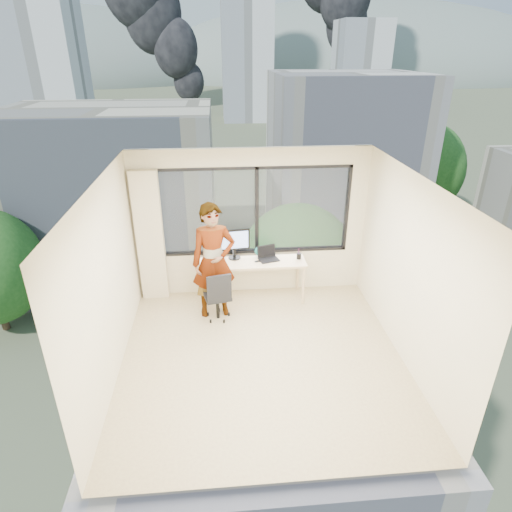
{
  "coord_description": "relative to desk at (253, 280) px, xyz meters",
  "views": [
    {
      "loc": [
        -0.52,
        -4.95,
        4.03
      ],
      "look_at": [
        0.0,
        1.0,
        1.15
      ],
      "focal_mm": 30.33,
      "sensor_mm": 36.0,
      "label": 1
    }
  ],
  "objects": [
    {
      "name": "floor",
      "position": [
        0.0,
        -1.66,
        -0.38
      ],
      "size": [
        4.0,
        4.0,
        0.01
      ],
      "primitive_type": "cube",
      "color": "tan",
      "rests_on": "ground"
    },
    {
      "name": "ceiling",
      "position": [
        0.0,
        -1.66,
        2.23
      ],
      "size": [
        4.0,
        4.0,
        0.01
      ],
      "primitive_type": "cube",
      "color": "white",
      "rests_on": "ground"
    },
    {
      "name": "wall_front",
      "position": [
        0.0,
        -3.66,
        0.93
      ],
      "size": [
        4.0,
        0.01,
        2.6
      ],
      "primitive_type": "cube",
      "color": "beige",
      "rests_on": "ground"
    },
    {
      "name": "wall_left",
      "position": [
        -2.0,
        -1.66,
        0.93
      ],
      "size": [
        0.01,
        4.0,
        2.6
      ],
      "primitive_type": "cube",
      "color": "beige",
      "rests_on": "ground"
    },
    {
      "name": "wall_right",
      "position": [
        2.0,
        -1.66,
        0.93
      ],
      "size": [
        0.01,
        4.0,
        2.6
      ],
      "primitive_type": "cube",
      "color": "beige",
      "rests_on": "ground"
    },
    {
      "name": "window_wall",
      "position": [
        0.05,
        0.34,
        1.15
      ],
      "size": [
        3.3,
        0.16,
        1.55
      ],
      "primitive_type": null,
      "color": "black",
      "rests_on": "ground"
    },
    {
      "name": "curtain",
      "position": [
        -1.72,
        0.22,
        0.77
      ],
      "size": [
        0.45,
        0.14,
        2.3
      ],
      "primitive_type": "cube",
      "color": "beige",
      "rests_on": "floor"
    },
    {
      "name": "desk",
      "position": [
        0.0,
        0.0,
        0.0
      ],
      "size": [
        1.8,
        0.6,
        0.75
      ],
      "primitive_type": "cube",
      "color": "tan",
      "rests_on": "floor"
    },
    {
      "name": "chair",
      "position": [
        -0.62,
        -0.57,
        0.08
      ],
      "size": [
        0.55,
        0.55,
        0.9
      ],
      "primitive_type": null,
      "rotation": [
        0.0,
        0.0,
        0.22
      ],
      "color": "black",
      "rests_on": "floor"
    },
    {
      "name": "person",
      "position": [
        -0.66,
        -0.41,
        0.59
      ],
      "size": [
        0.75,
        0.55,
        1.92
      ],
      "primitive_type": "imported",
      "rotation": [
        0.0,
        0.0,
        0.13
      ],
      "color": "#2D2D33",
      "rests_on": "floor"
    },
    {
      "name": "monitor",
      "position": [
        -0.31,
        0.12,
        0.64
      ],
      "size": [
        0.55,
        0.18,
        0.54
      ],
      "primitive_type": null,
      "rotation": [
        0.0,
        0.0,
        0.12
      ],
      "color": "black",
      "rests_on": "desk"
    },
    {
      "name": "game_console",
      "position": [
        -0.66,
        0.23,
        0.42
      ],
      "size": [
        0.39,
        0.35,
        0.08
      ],
      "primitive_type": "cube",
      "rotation": [
        0.0,
        0.0,
        0.23
      ],
      "color": "white",
      "rests_on": "desk"
    },
    {
      "name": "laptop",
      "position": [
        0.28,
        -0.01,
        0.48
      ],
      "size": [
        0.41,
        0.42,
        0.21
      ],
      "primitive_type": null,
      "rotation": [
        0.0,
        0.0,
        0.28
      ],
      "color": "black",
      "rests_on": "desk"
    },
    {
      "name": "cellphone",
      "position": [
        0.08,
        -0.05,
        0.38
      ],
      "size": [
        0.11,
        0.08,
        0.01
      ],
      "primitive_type": "cube",
      "rotation": [
        0.0,
        0.0,
        0.31
      ],
      "color": "black",
      "rests_on": "desk"
    },
    {
      "name": "pen_cup",
      "position": [
        0.8,
        -0.0,
        0.43
      ],
      "size": [
        0.1,
        0.1,
        0.1
      ],
      "primitive_type": "cylinder",
      "rotation": [
        0.0,
        0.0,
        -0.33
      ],
      "color": "black",
      "rests_on": "desk"
    },
    {
      "name": "handbag",
      "position": [
        0.18,
        0.15,
        0.48
      ],
      "size": [
        0.27,
        0.14,
        0.2
      ],
      "primitive_type": "ellipsoid",
      "rotation": [
        0.0,
        0.0,
        -0.01
      ],
      "color": "#0D524A",
      "rests_on": "desk"
    },
    {
      "name": "exterior_ground",
      "position": [
        0.0,
        118.34,
        -14.38
      ],
      "size": [
        400.0,
        400.0,
        0.04
      ],
      "primitive_type": "cube",
      "color": "#515B3D",
      "rests_on": "ground"
    },
    {
      "name": "near_bldg_a",
      "position": [
        -9.0,
        28.34,
        -7.38
      ],
      "size": [
        16.0,
        12.0,
        14.0
      ],
      "primitive_type": "cube",
      "color": "beige",
      "rests_on": "exterior_ground"
    },
    {
      "name": "near_bldg_b",
      "position": [
        12.0,
        36.34,
        -6.38
      ],
      "size": [
        14.0,
        13.0,
        16.0
      ],
      "primitive_type": "cube",
      "color": "beige",
      "rests_on": "exterior_ground"
    },
    {
      "name": "far_tower_a",
      "position": [
        -35.0,
        93.34,
        -0.38
      ],
      "size": [
        14.0,
        14.0,
        28.0
      ],
      "primitive_type": "cube",
      "color": "silver",
      "rests_on": "exterior_ground"
    },
    {
      "name": "far_tower_b",
      "position": [
        8.0,
        118.34,
        0.62
      ],
      "size": [
        13.0,
        13.0,
        30.0
      ],
      "primitive_type": "cube",
      "color": "silver",
      "rests_on": "exterior_ground"
    },
    {
      "name": "far_tower_c",
      "position": [
        45.0,
        138.34,
        -1.38
      ],
      "size": [
        15.0,
        15.0,
        26.0
      ],
      "primitive_type": "cube",
      "color": "silver",
      "rests_on": "exterior_ground"
    },
    {
      "name": "far_tower_d",
      "position": [
        -60.0,
        148.34,
        -3.38
      ],
      "size": [
        16.0,
        14.0,
        22.0
      ],
      "primitive_type": "cube",
      "color": "silver",
      "rests_on": "exterior_ground"
    },
    {
      "name": "hill_a",
      "position": [
        -120.0,
        318.34,
        -14.38
      ],
      "size": [
        288.0,
        216.0,
        90.0
      ],
      "primitive_type": "ellipsoid",
      "color": "slate",
      "rests_on": "exterior_ground"
    },
    {
      "name": "hill_b",
      "position": [
        100.0,
        318.34,
        -14.38
      ],
      "size": [
        300.0,
        220.0,
        96.0
      ],
      "primitive_type": "ellipsoid",
      "color": "slate",
      "rests_on": "exterior_ground"
    },
    {
      "name": "tree_b",
      "position": [
        4.0,
        16.34,
        -9.88
      ],
      "size": [
        7.6,
        7.6,
        9.0
      ],
      "primitive_type": null,
      "color": "#21521B",
      "rests_on": "exterior_ground"
    },
    {
      "name": "tree_c",
      "position": [
        22.0,
        38.34,
        -9.38
      ],
      "size": [
        8.4,
        8.4,
        10.0
      ],
      "primitive_type": null,
      "color": "#21521B",
      "rests_on": "exterior_ground"
    }
  ]
}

